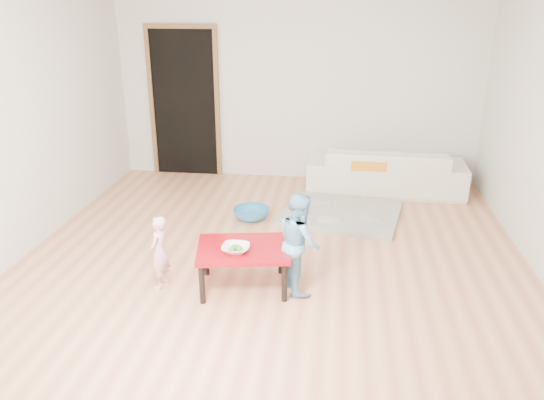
% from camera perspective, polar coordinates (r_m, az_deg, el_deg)
% --- Properties ---
extents(floor, '(5.00, 5.00, 0.01)m').
position_cam_1_polar(floor, '(5.44, 0.27, -5.66)').
color(floor, '#C47954').
rests_on(floor, ground).
extents(back_wall, '(5.00, 0.02, 2.60)m').
position_cam_1_polar(back_wall, '(7.44, 2.72, 12.10)').
color(back_wall, silver).
rests_on(back_wall, floor).
extents(left_wall, '(0.02, 5.00, 2.60)m').
position_cam_1_polar(left_wall, '(5.85, -25.04, 7.78)').
color(left_wall, silver).
rests_on(left_wall, floor).
extents(doorway, '(1.02, 0.08, 2.11)m').
position_cam_1_polar(doorway, '(7.77, -9.36, 10.16)').
color(doorway, brown).
rests_on(doorway, back_wall).
extents(sofa, '(2.08, 0.88, 0.60)m').
position_cam_1_polar(sofa, '(7.23, 12.11, 3.25)').
color(sofa, silver).
rests_on(sofa, floor).
extents(cushion, '(0.45, 0.40, 0.12)m').
position_cam_1_polar(cushion, '(6.96, 10.35, 4.01)').
color(cushion, orange).
rests_on(cushion, sofa).
extents(red_table, '(0.89, 0.73, 0.40)m').
position_cam_1_polar(red_table, '(4.74, -3.09, -7.23)').
color(red_table, maroon).
rests_on(red_table, floor).
extents(bowl, '(0.24, 0.24, 0.06)m').
position_cam_1_polar(bowl, '(4.56, -3.92, -5.24)').
color(bowl, white).
rests_on(bowl, red_table).
extents(broccoli, '(0.12, 0.12, 0.06)m').
position_cam_1_polar(broccoli, '(4.56, -3.92, -5.26)').
color(broccoli, '#2D5919').
rests_on(broccoli, red_table).
extents(child_pink, '(0.19, 0.26, 0.67)m').
position_cam_1_polar(child_pink, '(4.80, -12.05, -5.52)').
color(child_pink, '#D96393').
rests_on(child_pink, floor).
extents(child_blue, '(0.48, 0.53, 0.90)m').
position_cam_1_polar(child_blue, '(4.62, 2.97, -4.57)').
color(child_blue, '#59A0D0').
rests_on(child_blue, floor).
extents(basin, '(0.42, 0.42, 0.13)m').
position_cam_1_polar(basin, '(6.23, -2.25, -1.47)').
color(basin, teal).
rests_on(basin, floor).
extents(blanket, '(1.52, 1.35, 0.07)m').
position_cam_1_polar(blanket, '(6.36, 7.42, -1.48)').
color(blanket, '#ACA798').
rests_on(blanket, floor).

